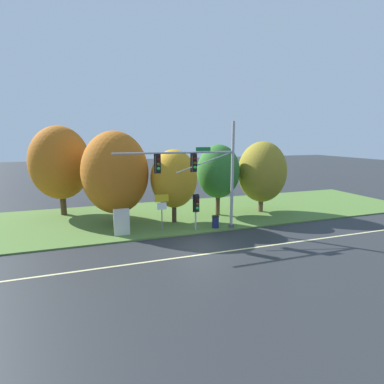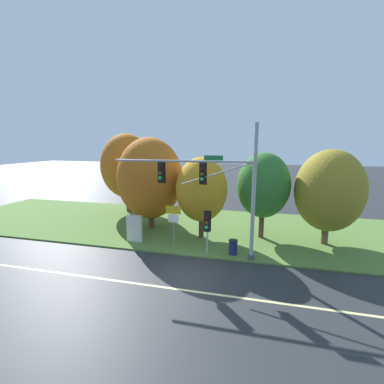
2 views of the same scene
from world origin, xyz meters
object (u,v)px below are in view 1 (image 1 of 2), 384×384
pedestrian_signal_near_kerb (196,205)px  trash_bin (215,222)px  info_kiosk (122,222)px  tree_left_of_mast (115,173)px  traffic_signal_mast (203,170)px  tree_behind_signpost (174,179)px  tree_mid_verge (218,172)px  tree_tall_centre (262,172)px  tree_nearest_road (60,163)px  route_sign_post (162,206)px

pedestrian_signal_near_kerb → trash_bin: 2.20m
info_kiosk → tree_left_of_mast: bearing=90.6°
traffic_signal_mast → tree_behind_signpost: bearing=114.0°
tree_left_of_mast → trash_bin: size_ratio=7.92×
traffic_signal_mast → trash_bin: (1.22, 0.46, -4.08)m
tree_behind_signpost → traffic_signal_mast: bearing=-66.0°
info_kiosk → trash_bin: bearing=-4.5°
tree_mid_verge → tree_tall_centre: tree_tall_centre is taller
info_kiosk → trash_bin: 7.02m
tree_nearest_road → tree_tall_centre: bearing=-15.5°
route_sign_post → tree_mid_verge: tree_mid_verge is taller
traffic_signal_mast → route_sign_post: size_ratio=3.14×
traffic_signal_mast → tree_nearest_road: traffic_signal_mast is taller
tree_left_of_mast → trash_bin: bearing=-27.8°
route_sign_post → tree_tall_centre: bearing=15.4°
tree_left_of_mast → tree_tall_centre: (13.04, -0.40, -0.38)m
trash_bin → tree_nearest_road: bearing=144.4°
tree_left_of_mast → tree_nearest_road: bearing=134.3°
route_sign_post → trash_bin: 4.35m
tree_nearest_road → tree_left_of_mast: bearing=-45.7°
route_sign_post → tree_tall_centre: tree_tall_centre is taller
info_kiosk → trash_bin: info_kiosk is taller
pedestrian_signal_near_kerb → info_kiosk: (-5.35, 0.77, -0.99)m
traffic_signal_mast → tree_mid_verge: 5.04m
tree_mid_verge → route_sign_post: bearing=-152.5°
tree_nearest_road → pedestrian_signal_near_kerb: bearing=-40.7°
pedestrian_signal_near_kerb → tree_behind_signpost: tree_behind_signpost is taller
tree_mid_verge → tree_tall_centre: bearing=-3.3°
traffic_signal_mast → info_kiosk: (-5.76, 1.01, -3.61)m
tree_behind_signpost → tree_mid_verge: (4.32, 1.00, 0.32)m
traffic_signal_mast → tree_mid_verge: bearing=53.4°
traffic_signal_mast → tree_left_of_mast: size_ratio=1.20×
pedestrian_signal_near_kerb → tree_tall_centre: (7.66, 3.52, 1.79)m
tree_mid_verge → trash_bin: (-1.76, -3.55, -3.42)m
tree_tall_centre → info_kiosk: bearing=-168.1°
tree_mid_verge → info_kiosk: bearing=-161.1°
traffic_signal_mast → tree_mid_verge: (2.98, 4.01, -0.67)m
tree_mid_verge → info_kiosk: 9.70m
trash_bin → tree_mid_verge: bearing=63.7°
tree_tall_centre → trash_bin: (-6.02, -3.30, -3.25)m
pedestrian_signal_near_kerb → route_sign_post: bearing=163.0°
tree_tall_centre → tree_left_of_mast: bearing=178.2°
tree_nearest_road → tree_left_of_mast: tree_nearest_road is taller
traffic_signal_mast → route_sign_post: 4.00m
traffic_signal_mast → pedestrian_signal_near_kerb: traffic_signal_mast is taller
pedestrian_signal_near_kerb → route_sign_post: route_sign_post is taller
pedestrian_signal_near_kerb → trash_bin: pedestrian_signal_near_kerb is taller
traffic_signal_mast → pedestrian_signal_near_kerb: size_ratio=3.23×
route_sign_post → tree_nearest_road: (-7.25, 7.58, 2.72)m
tree_left_of_mast → tree_mid_verge: 8.78m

